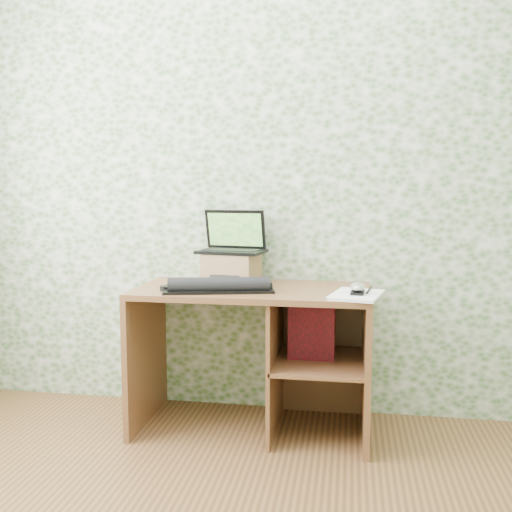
% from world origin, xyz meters
% --- Properties ---
extents(wall_back, '(3.50, 0.00, 3.50)m').
position_xyz_m(wall_back, '(0.00, 1.75, 1.30)').
color(wall_back, silver).
rests_on(wall_back, ground).
extents(desk, '(1.20, 0.60, 0.75)m').
position_xyz_m(desk, '(0.08, 1.47, 0.48)').
color(desk, brown).
rests_on(desk, floor).
extents(riser, '(0.30, 0.27, 0.16)m').
position_xyz_m(riser, '(-0.14, 1.58, 0.83)').
color(riser, '#A06E47').
rests_on(riser, desk).
extents(laptop, '(0.38, 0.29, 0.23)m').
position_xyz_m(laptop, '(-0.14, 1.62, 0.97)').
color(laptop, black).
rests_on(laptop, riser).
extents(keyboard, '(0.55, 0.39, 0.08)m').
position_xyz_m(keyboard, '(-0.14, 1.35, 0.78)').
color(keyboard, black).
rests_on(keyboard, desk).
extents(headphones, '(0.21, 0.17, 0.03)m').
position_xyz_m(headphones, '(-0.34, 1.28, 0.76)').
color(headphones, black).
rests_on(headphones, desk).
extents(notepad, '(0.28, 0.35, 0.01)m').
position_xyz_m(notepad, '(0.53, 1.29, 0.76)').
color(notepad, white).
rests_on(notepad, desk).
extents(mouse, '(0.08, 0.12, 0.04)m').
position_xyz_m(mouse, '(0.53, 1.28, 0.78)').
color(mouse, '#B1B1B3').
rests_on(mouse, notepad).
extents(pen, '(0.03, 0.16, 0.01)m').
position_xyz_m(pen, '(0.59, 1.36, 0.77)').
color(pen, black).
rests_on(pen, notepad).
extents(red_box, '(0.24, 0.08, 0.28)m').
position_xyz_m(red_box, '(0.31, 1.44, 0.53)').
color(red_box, maroon).
rests_on(red_box, desk).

